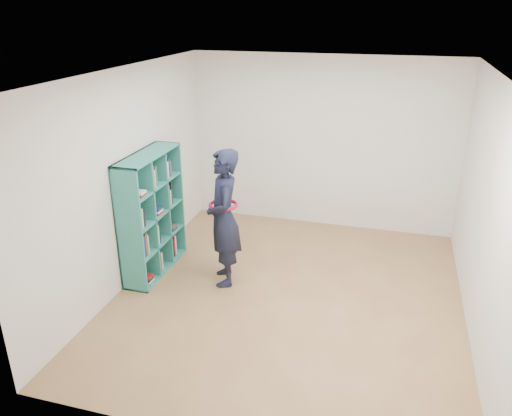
# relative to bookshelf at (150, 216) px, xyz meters

# --- Properties ---
(floor) EXTENTS (4.50, 4.50, 0.00)m
(floor) POSITION_rel_bookshelf_xyz_m (1.84, -0.16, -0.76)
(floor) COLOR brown
(floor) RESTS_ON ground
(ceiling) EXTENTS (4.50, 4.50, 0.00)m
(ceiling) POSITION_rel_bookshelf_xyz_m (1.84, -0.16, 1.84)
(ceiling) COLOR white
(ceiling) RESTS_ON wall_back
(wall_left) EXTENTS (0.02, 4.50, 2.60)m
(wall_left) POSITION_rel_bookshelf_xyz_m (-0.16, -0.16, 0.54)
(wall_left) COLOR silver
(wall_left) RESTS_ON floor
(wall_right) EXTENTS (0.02, 4.50, 2.60)m
(wall_right) POSITION_rel_bookshelf_xyz_m (3.84, -0.16, 0.54)
(wall_right) COLOR silver
(wall_right) RESTS_ON floor
(wall_back) EXTENTS (4.00, 0.02, 2.60)m
(wall_back) POSITION_rel_bookshelf_xyz_m (1.84, 2.09, 0.54)
(wall_back) COLOR silver
(wall_back) RESTS_ON floor
(wall_front) EXTENTS (4.00, 0.02, 2.60)m
(wall_front) POSITION_rel_bookshelf_xyz_m (1.84, -2.41, 0.54)
(wall_front) COLOR silver
(wall_front) RESTS_ON floor
(bookshelf) EXTENTS (0.34, 1.18, 1.58)m
(bookshelf) POSITION_rel_bookshelf_xyz_m (0.00, 0.00, 0.00)
(bookshelf) COLOR #277B71
(bookshelf) RESTS_ON floor
(person) EXTENTS (0.62, 0.74, 1.71)m
(person) POSITION_rel_bookshelf_xyz_m (1.00, -0.02, 0.10)
(person) COLOR black
(person) RESTS_ON floor
(smartphone) EXTENTS (0.07, 0.09, 0.14)m
(smartphone) POSITION_rel_bookshelf_xyz_m (0.83, -0.00, 0.21)
(smartphone) COLOR silver
(smartphone) RESTS_ON person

